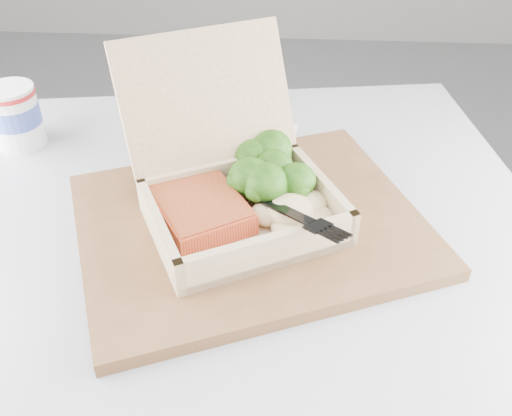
# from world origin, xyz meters

# --- Properties ---
(floor) EXTENTS (4.00, 4.00, 0.00)m
(floor) POSITION_xyz_m (0.00, 0.00, 0.00)
(floor) COLOR gray
(floor) RESTS_ON ground
(cafe_table) EXTENTS (0.90, 0.90, 0.73)m
(cafe_table) POSITION_xyz_m (0.21, -0.53, 0.54)
(cafe_table) COLOR black
(cafe_table) RESTS_ON floor
(serving_tray) EXTENTS (0.48, 0.43, 0.02)m
(serving_tray) POSITION_xyz_m (0.23, -0.49, 0.73)
(serving_tray) COLOR brown
(serving_tray) RESTS_ON cafe_table
(takeout_container) EXTENTS (0.29, 0.30, 0.18)m
(takeout_container) POSITION_xyz_m (0.21, -0.47, 0.79)
(takeout_container) COLOR tan
(takeout_container) RESTS_ON serving_tray
(salmon_fillet) EXTENTS (0.14, 0.15, 0.02)m
(salmon_fillet) POSITION_xyz_m (0.18, -0.51, 0.76)
(salmon_fillet) COLOR #D44429
(salmon_fillet) RESTS_ON takeout_container
(broccoli_pile) EXTENTS (0.13, 0.13, 0.05)m
(broccoli_pile) POSITION_xyz_m (0.26, -0.44, 0.77)
(broccoli_pile) COLOR #3A761A
(broccoli_pile) RESTS_ON takeout_container
(mashed_potatoes) EXTENTS (0.09, 0.08, 0.03)m
(mashed_potatoes) POSITION_xyz_m (0.28, -0.51, 0.77)
(mashed_potatoes) COLOR #CBB783
(mashed_potatoes) RESTS_ON takeout_container
(plastic_fork) EXTENTS (0.13, 0.15, 0.03)m
(plastic_fork) POSITION_xyz_m (0.25, -0.50, 0.78)
(plastic_fork) COLOR black
(plastic_fork) RESTS_ON mashed_potatoes
(paper_cup) EXTENTS (0.07, 0.07, 0.09)m
(paper_cup) POSITION_xyz_m (-0.11, -0.32, 0.77)
(paper_cup) COLOR white
(paper_cup) RESTS_ON cafe_table
(receipt) EXTENTS (0.08, 0.13, 0.00)m
(receipt) POSITION_xyz_m (0.25, -0.30, 0.73)
(receipt) COLOR silver
(receipt) RESTS_ON cafe_table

